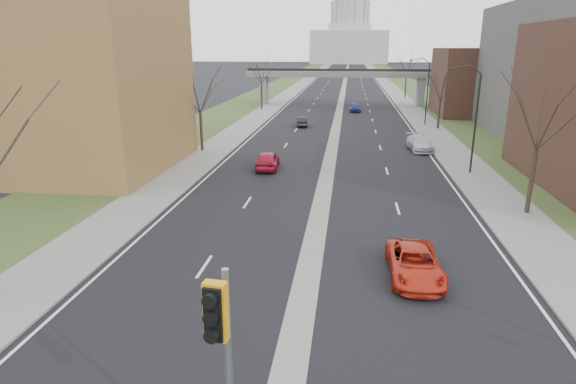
% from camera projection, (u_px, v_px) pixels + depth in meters
% --- Properties ---
extents(road_surface, '(20.00, 600.00, 0.01)m').
position_uv_depth(road_surface, '(345.00, 80.00, 153.54)').
color(road_surface, black).
rests_on(road_surface, ground).
extents(median_strip, '(1.20, 600.00, 0.02)m').
position_uv_depth(median_strip, '(345.00, 80.00, 153.54)').
color(median_strip, gray).
rests_on(median_strip, ground).
extents(sidewalk_right, '(4.00, 600.00, 0.12)m').
position_uv_depth(sidewalk_right, '(383.00, 80.00, 152.08)').
color(sidewalk_right, gray).
rests_on(sidewalk_right, ground).
extents(sidewalk_left, '(4.00, 600.00, 0.12)m').
position_uv_depth(sidewalk_left, '(308.00, 80.00, 154.97)').
color(sidewalk_left, gray).
rests_on(sidewalk_left, ground).
extents(grass_verge_right, '(8.00, 600.00, 0.10)m').
position_uv_depth(grass_verge_right, '(403.00, 81.00, 151.36)').
color(grass_verge_right, '#2A3D1C').
rests_on(grass_verge_right, ground).
extents(grass_verge_left, '(8.00, 600.00, 0.10)m').
position_uv_depth(grass_verge_left, '(289.00, 80.00, 155.69)').
color(grass_verge_left, '#2A3D1C').
rests_on(grass_verge_left, ground).
extents(apartment_building, '(25.00, 16.00, 22.00)m').
position_uv_depth(apartment_building, '(14.00, 36.00, 39.52)').
color(apartment_building, olive).
rests_on(apartment_building, ground).
extents(commercial_block_far, '(14.00, 14.00, 10.00)m').
position_uv_depth(commercial_block_far, '(484.00, 82.00, 73.47)').
color(commercial_block_far, '#492C22').
rests_on(commercial_block_far, ground).
extents(pedestrian_bridge, '(34.00, 3.00, 6.45)m').
position_uv_depth(pedestrian_bridge, '(341.00, 78.00, 85.66)').
color(pedestrian_bridge, slate).
rests_on(pedestrian_bridge, ground).
extents(capitol, '(48.00, 42.00, 55.75)m').
position_uv_depth(capitol, '(349.00, 33.00, 309.63)').
color(capitol, beige).
rests_on(capitol, ground).
extents(streetlight_mid, '(2.61, 0.20, 8.70)m').
position_uv_depth(streetlight_mid, '(469.00, 89.00, 38.13)').
color(streetlight_mid, black).
rests_on(streetlight_mid, sidewalk_right).
extents(streetlight_far, '(2.61, 0.20, 8.70)m').
position_uv_depth(streetlight_far, '(423.00, 72.00, 62.83)').
color(streetlight_far, black).
rests_on(streetlight_far, sidewalk_right).
extents(tree_left_b, '(6.75, 6.75, 8.81)m').
position_uv_depth(tree_left_b, '(199.00, 89.00, 46.93)').
color(tree_left_b, '#382B21').
rests_on(tree_left_b, sidewalk_left).
extents(tree_left_c, '(7.65, 7.65, 9.99)m').
position_uv_depth(tree_left_c, '(261.00, 67.00, 78.99)').
color(tree_left_c, '#382B21').
rests_on(tree_left_c, sidewalk_left).
extents(tree_right_a, '(7.20, 7.20, 9.40)m').
position_uv_depth(tree_right_a, '(542.00, 108.00, 28.49)').
color(tree_right_a, '#382B21').
rests_on(tree_right_a, sidewalk_right).
extents(tree_right_b, '(6.30, 6.30, 8.22)m').
position_uv_depth(tree_right_b, '(442.00, 83.00, 60.07)').
color(tree_right_b, '#382B21').
rests_on(tree_right_b, sidewalk_right).
extents(tree_right_c, '(7.65, 7.65, 9.99)m').
position_uv_depth(tree_right_c, '(407.00, 63.00, 97.70)').
color(tree_right_c, '#382B21').
rests_on(tree_right_c, sidewalk_right).
extents(signal_pole_median, '(0.66, 0.95, 5.75)m').
position_uv_depth(signal_pole_median, '(222.00, 351.00, 10.06)').
color(signal_pole_median, gray).
rests_on(signal_pole_median, ground).
extents(car_left_near, '(2.11, 4.69, 1.57)m').
position_uv_depth(car_left_near, '(268.00, 160.00, 41.50)').
color(car_left_near, '#A8132B').
rests_on(car_left_near, ground).
extents(car_left_far, '(1.69, 3.97, 1.27)m').
position_uv_depth(car_left_far, '(302.00, 122.00, 63.90)').
color(car_left_far, black).
rests_on(car_left_far, ground).
extents(car_right_near, '(2.39, 5.01, 1.38)m').
position_uv_depth(car_right_near, '(415.00, 263.00, 21.85)').
color(car_right_near, red).
rests_on(car_right_near, ground).
extents(car_right_mid, '(2.60, 5.31, 1.49)m').
position_uv_depth(car_right_mid, '(420.00, 143.00, 48.88)').
color(car_right_mid, '#B8B9C1').
rests_on(car_right_mid, ground).
extents(car_right_far, '(1.81, 4.20, 1.41)m').
position_uv_depth(car_right_far, '(355.00, 107.00, 78.43)').
color(car_right_far, navy).
rests_on(car_right_far, ground).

